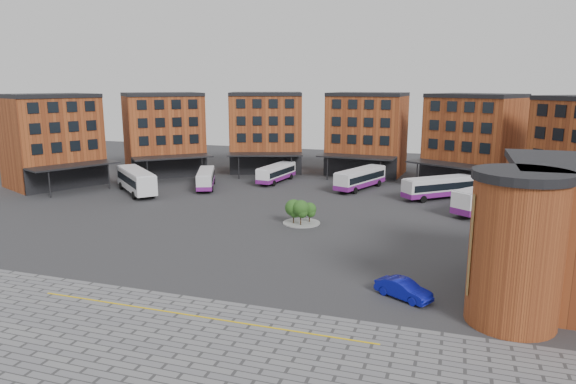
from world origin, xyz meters
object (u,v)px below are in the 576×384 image
(bus_b, at_px, (206,178))
(bus_c, at_px, (276,173))
(bus_f, at_px, (490,198))
(blue_car, at_px, (403,289))
(bus_d, at_px, (360,178))
(tree_island, at_px, (300,210))
(bus_e, at_px, (439,187))
(bus_a, at_px, (136,179))

(bus_b, bearing_deg, bus_c, 18.98)
(bus_f, height_order, blue_car, bus_f)
(bus_c, bearing_deg, blue_car, -52.11)
(bus_c, height_order, bus_d, bus_d)
(bus_d, relative_size, blue_car, 2.58)
(tree_island, distance_m, blue_car, 22.41)
(bus_f, bearing_deg, bus_e, 170.65)
(bus_a, relative_size, bus_c, 1.07)
(bus_e, xyz_separation_m, bus_f, (6.41, -6.42, 0.16))
(tree_island, xyz_separation_m, bus_a, (-28.42, 9.07, 0.43))
(blue_car, bearing_deg, bus_e, 27.39)
(bus_b, bearing_deg, bus_e, -18.17)
(bus_a, xyz_separation_m, blue_car, (42.08, -26.82, -1.37))
(bus_f, bearing_deg, blue_car, -68.31)
(tree_island, bearing_deg, bus_f, 31.08)
(blue_car, bearing_deg, tree_island, 66.81)
(bus_a, bearing_deg, bus_b, -8.30)
(tree_island, height_order, bus_c, tree_island)
(tree_island, distance_m, bus_b, 25.77)
(bus_b, distance_m, bus_c, 12.11)
(bus_a, relative_size, bus_e, 1.11)
(bus_a, height_order, bus_b, bus_a)
(bus_b, bearing_deg, blue_car, -68.35)
(tree_island, relative_size, blue_car, 0.98)
(bus_e, bearing_deg, tree_island, -78.56)
(tree_island, relative_size, bus_d, 0.38)
(bus_e, bearing_deg, bus_a, -117.68)
(bus_e, distance_m, blue_car, 37.01)
(bus_c, bearing_deg, tree_island, -57.67)
(bus_c, distance_m, bus_e, 26.71)
(tree_island, xyz_separation_m, bus_d, (2.95, 22.60, 0.06))
(bus_c, relative_size, bus_e, 1.04)
(bus_a, distance_m, bus_e, 44.45)
(bus_b, xyz_separation_m, blue_car, (33.98, -33.58, -0.80))
(bus_c, xyz_separation_m, bus_f, (32.69, -11.23, 0.29))
(tree_island, relative_size, bus_a, 0.39)
(bus_a, relative_size, bus_d, 0.97)
(bus_a, height_order, blue_car, bus_a)
(blue_car, bearing_deg, bus_b, 74.58)
(bus_e, relative_size, blue_car, 2.26)
(tree_island, bearing_deg, bus_e, 52.33)
(tree_island, height_order, bus_b, tree_island)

